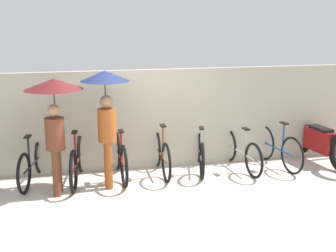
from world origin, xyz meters
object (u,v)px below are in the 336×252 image
object	(u,v)px
parked_bicycle_2	(77,161)
parked_bicycle_7	(277,148)
parked_bicycle_1	(33,163)
pedestrian_center	(106,101)
parked_bicycle_6	(240,151)
motorcycle	(320,143)
parked_bicycle_5	(201,152)
parked_bicycle_3	(120,157)
parked_bicycle_4	(161,154)
pedestrian_leading	(54,105)

from	to	relation	value
parked_bicycle_2	parked_bicycle_7	world-z (taller)	parked_bicycle_2
parked_bicycle_1	pedestrian_center	distance (m)	1.80
parked_bicycle_6	parked_bicycle_1	bearing A→B (deg)	83.04
motorcycle	parked_bicycle_6	bearing A→B (deg)	81.55
parked_bicycle_2	parked_bicycle_5	world-z (taller)	parked_bicycle_2
parked_bicycle_1	motorcycle	xyz separation A→B (m)	(5.63, -0.10, 0.06)
parked_bicycle_7	pedestrian_center	distance (m)	3.61
parked_bicycle_3	parked_bicycle_4	world-z (taller)	parked_bicycle_4
parked_bicycle_6	parked_bicycle_5	bearing A→B (deg)	77.17
pedestrian_center	motorcycle	size ratio (longest dim) A/B	0.94
parked_bicycle_7	motorcycle	xyz separation A→B (m)	(0.92, -0.01, 0.05)
parked_bicycle_7	parked_bicycle_5	bearing A→B (deg)	78.40
pedestrian_center	parked_bicycle_2	bearing A→B (deg)	147.70
parked_bicycle_1	parked_bicycle_2	xyz separation A→B (m)	(0.78, -0.11, 0.02)
parked_bicycle_2	parked_bicycle_5	xyz separation A→B (m)	(2.36, 0.11, -0.03)
parked_bicycle_5	pedestrian_leading	size ratio (longest dim) A/B	0.86
parked_bicycle_5	parked_bicycle_4	bearing A→B (deg)	105.40
pedestrian_center	parked_bicycle_3	bearing A→B (deg)	53.24
parked_bicycle_5	pedestrian_center	size ratio (longest dim) A/B	0.83
parked_bicycle_4	parked_bicycle_5	bearing A→B (deg)	-87.10
parked_bicycle_2	parked_bicycle_3	world-z (taller)	parked_bicycle_2
parked_bicycle_5	parked_bicycle_6	size ratio (longest dim) A/B	0.96
parked_bicycle_2	motorcycle	xyz separation A→B (m)	(4.85, 0.01, 0.04)
parked_bicycle_1	parked_bicycle_6	size ratio (longest dim) A/B	0.98
parked_bicycle_4	motorcycle	world-z (taller)	parked_bicycle_4
parked_bicycle_2	motorcycle	bearing A→B (deg)	-81.16
parked_bicycle_3	pedestrian_center	distance (m)	1.21
parked_bicycle_1	parked_bicycle_4	xyz separation A→B (m)	(2.35, -0.03, 0.01)
parked_bicycle_2	pedestrian_leading	bearing A→B (deg)	152.77
parked_bicycle_2	pedestrian_leading	distance (m)	1.28
parked_bicycle_4	pedestrian_leading	xyz separation A→B (m)	(-1.91, -0.55, 1.14)
parked_bicycle_2	parked_bicycle_5	size ratio (longest dim) A/B	1.08
parked_bicycle_6	pedestrian_center	world-z (taller)	pedestrian_center
parked_bicycle_4	parked_bicycle_6	world-z (taller)	parked_bicycle_4
parked_bicycle_4	motorcycle	distance (m)	3.28
parked_bicycle_2	parked_bicycle_6	size ratio (longest dim) A/B	1.04
parked_bicycle_1	parked_bicycle_2	world-z (taller)	parked_bicycle_2
parked_bicycle_7	motorcycle	size ratio (longest dim) A/B	0.78
parked_bicycle_6	motorcycle	distance (m)	1.71
pedestrian_leading	parked_bicycle_7	bearing A→B (deg)	14.61
parked_bicycle_4	pedestrian_center	distance (m)	1.60
parked_bicycle_2	motorcycle	distance (m)	4.85
parked_bicycle_5	parked_bicycle_7	bearing A→B (deg)	-80.26
parked_bicycle_3	motorcycle	xyz separation A→B (m)	(4.06, -0.02, 0.03)
parked_bicycle_5	pedestrian_leading	distance (m)	2.99
parked_bicycle_3	parked_bicycle_4	bearing A→B (deg)	-86.46
parked_bicycle_3	parked_bicycle_5	xyz separation A→B (m)	(1.57, 0.08, -0.04)
parked_bicycle_6	parked_bicycle_7	world-z (taller)	parked_bicycle_7
parked_bicycle_7	parked_bicycle_4	bearing A→B (deg)	80.29
parked_bicycle_1	parked_bicycle_7	xyz separation A→B (m)	(4.71, -0.09, 0.01)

